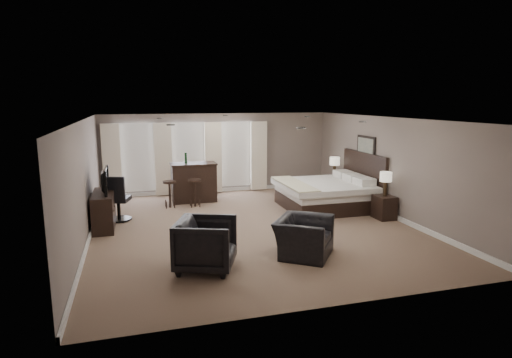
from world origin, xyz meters
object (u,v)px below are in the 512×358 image
object	(u,v)px
armchair_far	(206,242)
nightstand_near	(384,207)
dresser	(104,210)
bed	(329,181)
tv	(102,190)
bar_stool_right	(195,193)
armchair_near	(304,231)
bar_stool_left	(170,194)
lamp_near	(386,184)
lamp_far	(335,167)
nightstand_far	(334,186)
desk_chair	(118,198)
bar_counter	(194,182)

from	to	relation	value
armchair_far	nightstand_near	bearing A→B (deg)	-46.31
armchair_far	dresser	bearing A→B (deg)	52.17
bed	tv	size ratio (longest dim) A/B	2.34
nightstand_near	bar_stool_right	world-z (taller)	bar_stool_right
bar_stool_right	armchair_near	bearing A→B (deg)	-71.57
bar_stool_left	nightstand_near	bearing A→B (deg)	-27.60
nightstand_near	lamp_near	bearing A→B (deg)	-90.00
lamp_far	dresser	xyz separation A→B (m)	(-6.92, -1.73, -0.48)
dresser	armchair_far	xyz separation A→B (m)	(1.93, -3.23, 0.09)
nightstand_far	desk_chair	world-z (taller)	desk_chair
desk_chair	dresser	bearing A→B (deg)	76.57
nightstand_near	lamp_near	xyz separation A→B (m)	(0.00, -0.00, 0.61)
nightstand_near	bar_stool_left	world-z (taller)	bar_stool_left
bed	nightstand_near	xyz separation A→B (m)	(0.89, -1.45, -0.47)
armchair_near	bar_stool_left	xyz separation A→B (m)	(-2.21, 4.62, -0.12)
lamp_near	lamp_far	size ratio (longest dim) A/B	0.94
bar_stool_left	bed	bearing A→B (deg)	-16.49
nightstand_far	lamp_near	bearing A→B (deg)	-90.00
nightstand_far	nightstand_near	bearing A→B (deg)	-90.00
tv	bar_counter	xyz separation A→B (m)	(2.46, 2.12, -0.33)
lamp_far	armchair_far	size ratio (longest dim) A/B	0.64
tv	bar_stool_right	xyz separation A→B (m)	(2.39, 1.48, -0.53)
nightstand_far	bar_stool_right	world-z (taller)	bar_stool_right
lamp_far	armchair_far	distance (m)	7.04
bed	lamp_near	bearing A→B (deg)	-58.46
armchair_near	bar_stool_left	distance (m)	5.12
bed	lamp_near	xyz separation A→B (m)	(0.89, -1.45, 0.14)
dresser	bar_stool_right	bearing A→B (deg)	31.70
lamp_near	lamp_far	distance (m)	2.90
armchair_near	armchair_far	world-z (taller)	armchair_far
bar_stool_right	desk_chair	size ratio (longest dim) A/B	0.67
nightstand_near	bar_counter	size ratio (longest dim) A/B	0.45
nightstand_near	tv	size ratio (longest dim) A/B	0.58
armchair_near	bar_counter	xyz separation A→B (m)	(-1.44, 5.18, 0.09)
lamp_near	dresser	bearing A→B (deg)	170.40
armchair_near	bar_stool_right	distance (m)	4.78
armchair_near	armchair_far	size ratio (longest dim) A/B	1.11
nightstand_far	bed	bearing A→B (deg)	-121.54
bar_counter	bar_stool_left	distance (m)	0.97
bar_stool_right	lamp_near	bearing A→B (deg)	-30.34
bed	desk_chair	xyz separation A→B (m)	(-5.71, 0.28, -0.18)
bar_stool_right	lamp_far	bearing A→B (deg)	3.17
tv	nightstand_far	bearing A→B (deg)	-75.97
tv	bar_stool_left	distance (m)	2.37
dresser	bar_stool_left	distance (m)	2.30
tv	bar_stool_left	bearing A→B (deg)	-47.24
lamp_near	armchair_far	xyz separation A→B (m)	(-4.99, -2.06, -0.40)
lamp_near	dresser	xyz separation A→B (m)	(-6.92, 1.17, -0.49)
dresser	bar_stool_right	xyz separation A→B (m)	(2.39, 1.48, -0.03)
lamp_far	bar_counter	world-z (taller)	lamp_far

